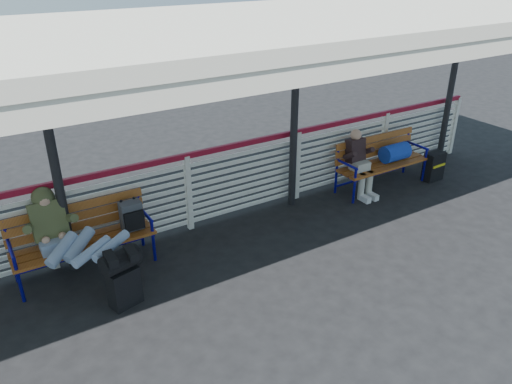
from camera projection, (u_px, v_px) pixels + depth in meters
ground at (255, 293)px, 6.26m from camera, size 60.00×60.00×0.00m
fence at (188, 190)px, 7.42m from camera, size 12.08×0.08×1.24m
canopy at (215, 33)px, 5.59m from camera, size 12.60×3.60×3.16m
luggage_stack at (123, 276)px, 5.89m from camera, size 0.50×0.36×0.75m
bench_left at (93, 229)px, 6.55m from camera, size 1.80×0.56×0.92m
bench_right at (386, 155)px, 8.88m from camera, size 1.80×0.56×0.92m
traveler_man at (75, 240)px, 6.09m from camera, size 0.93×1.54×0.77m
companion_person at (359, 162)px, 8.55m from camera, size 0.32×0.66×1.15m
suitcase_side at (434, 166)px, 9.22m from camera, size 0.39×0.25×0.54m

